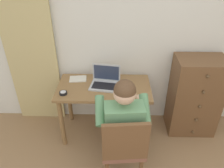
{
  "coord_description": "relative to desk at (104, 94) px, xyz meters",
  "views": [
    {
      "loc": [
        -0.35,
        -0.4,
        2.16
      ],
      "look_at": [
        -0.4,
        1.73,
        0.82
      ],
      "focal_mm": 35.52,
      "sensor_mm": 36.0,
      "label": 1
    }
  ],
  "objects": [
    {
      "name": "curtain_panel",
      "position": [
        -0.93,
        0.3,
        0.47
      ],
      "size": [
        0.64,
        0.03,
        2.15
      ],
      "primitive_type": "cube",
      "color": "#CCB77A",
      "rests_on": "ground_plane"
    },
    {
      "name": "person_seated",
      "position": [
        0.21,
        -0.55,
        0.08
      ],
      "size": [
        0.56,
        0.61,
        1.21
      ],
      "color": "#4C4C4C",
      "rests_on": "ground_plane"
    },
    {
      "name": "laptop",
      "position": [
        0.02,
        0.04,
        0.17
      ],
      "size": [
        0.37,
        0.3,
        0.24
      ],
      "color": "#B7BABF",
      "rests_on": "desk"
    },
    {
      "name": "dresser",
      "position": [
        1.15,
        0.11,
        -0.08
      ],
      "size": [
        0.6,
        0.44,
        1.05
      ],
      "color": "brown",
      "rests_on": "ground_plane"
    },
    {
      "name": "desk",
      "position": [
        0.0,
        0.0,
        0.0
      ],
      "size": [
        1.12,
        0.6,
        0.72
      ],
      "color": "olive",
      "rests_on": "ground_plane"
    },
    {
      "name": "computer_mouse",
      "position": [
        0.26,
        -0.0,
        0.13
      ],
      "size": [
        0.07,
        0.11,
        0.03
      ],
      "primitive_type": "ellipsoid",
      "rotation": [
        0.0,
        0.0,
        -0.15
      ],
      "color": "black",
      "rests_on": "desk"
    },
    {
      "name": "wall_back",
      "position": [
        0.5,
        0.37,
        0.64
      ],
      "size": [
        4.8,
        0.05,
        2.5
      ],
      "primitive_type": "cube",
      "color": "silver",
      "rests_on": "ground_plane"
    },
    {
      "name": "desk_clock",
      "position": [
        -0.45,
        -0.17,
        0.13
      ],
      "size": [
        0.09,
        0.09,
        0.03
      ],
      "color": "black",
      "rests_on": "desk"
    },
    {
      "name": "chair",
      "position": [
        0.23,
        -0.73,
        -0.1
      ],
      "size": [
        0.45,
        0.43,
        0.89
      ],
      "color": "brown",
      "rests_on": "ground_plane"
    },
    {
      "name": "notebook_pad",
      "position": [
        -0.34,
        0.16,
        0.12
      ],
      "size": [
        0.22,
        0.17,
        0.01
      ],
      "primitive_type": "cube",
      "rotation": [
        0.0,
        0.0,
        0.1
      ],
      "color": "silver",
      "rests_on": "desk"
    }
  ]
}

